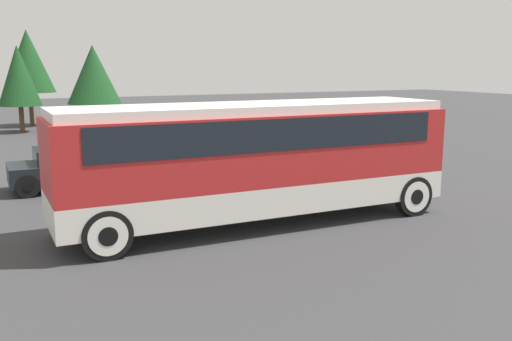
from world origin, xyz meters
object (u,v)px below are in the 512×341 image
parked_car_mid (74,167)px  tour_bus (259,152)px  parked_car_far (223,147)px  parked_car_near (274,153)px

parked_car_mid → tour_bus: bearing=-60.7°
parked_car_far → tour_bus: bearing=-106.9°
tour_bus → parked_car_far: (2.69, 8.82, -1.17)m
tour_bus → parked_car_far: tour_bus is taller
tour_bus → parked_car_mid: tour_bus is taller
tour_bus → parked_car_mid: 7.43m
tour_bus → parked_car_near: (3.54, 5.90, -1.07)m
parked_car_mid → parked_car_far: parked_car_mid is taller
parked_car_near → parked_car_mid: parked_car_near is taller
tour_bus → parked_car_far: 9.29m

